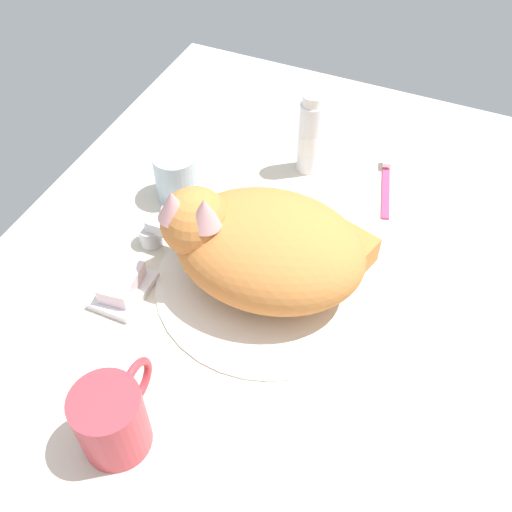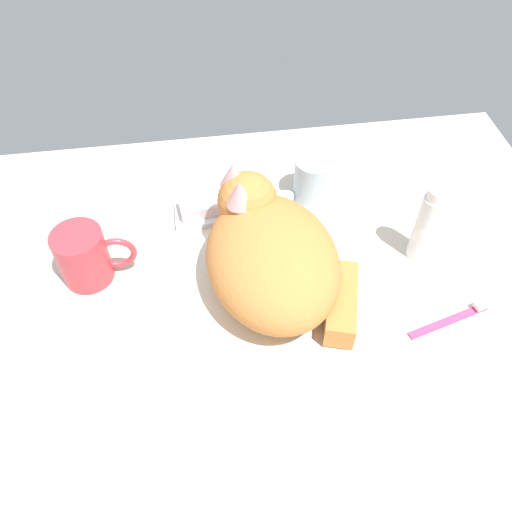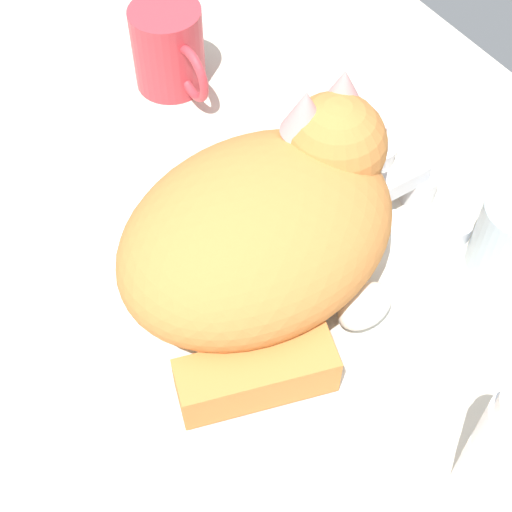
% 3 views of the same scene
% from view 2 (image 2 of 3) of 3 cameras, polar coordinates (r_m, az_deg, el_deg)
% --- Properties ---
extents(ground_plane, '(1.10, 0.83, 0.03)m').
position_cam_2_polar(ground_plane, '(0.85, 1.67, -4.18)').
color(ground_plane, beige).
extents(sink_basin, '(0.33, 0.33, 0.01)m').
position_cam_2_polar(sink_basin, '(0.84, 1.69, -3.44)').
color(sink_basin, silver).
rests_on(sink_basin, ground_plane).
extents(faucet, '(0.15, 0.09, 0.05)m').
position_cam_2_polar(faucet, '(0.95, -0.11, 6.04)').
color(faucet, silver).
rests_on(faucet, ground_plane).
extents(cat, '(0.25, 0.29, 0.16)m').
position_cam_2_polar(cat, '(0.79, 1.66, 0.38)').
color(cat, '#D17F3D').
rests_on(cat, sink_basin).
extents(coffee_mug, '(0.12, 0.08, 0.10)m').
position_cam_2_polar(coffee_mug, '(0.86, -18.20, -0.04)').
color(coffee_mug, '#C63842').
rests_on(coffee_mug, ground_plane).
extents(rinse_cup, '(0.07, 0.07, 0.08)m').
position_cam_2_polar(rinse_cup, '(0.97, 6.23, 8.44)').
color(rinse_cup, silver).
rests_on(rinse_cup, ground_plane).
extents(soap_dish, '(0.09, 0.06, 0.01)m').
position_cam_2_polar(soap_dish, '(0.95, -6.11, 4.58)').
color(soap_dish, white).
rests_on(soap_dish, ground_plane).
extents(soap_bar, '(0.07, 0.05, 0.02)m').
position_cam_2_polar(soap_bar, '(0.94, -6.20, 5.38)').
color(soap_bar, silver).
rests_on(soap_bar, soap_dish).
extents(toothpaste_bottle, '(0.04, 0.04, 0.15)m').
position_cam_2_polar(toothpaste_bottle, '(0.88, 18.19, 3.13)').
color(toothpaste_bottle, white).
rests_on(toothpaste_bottle, ground_plane).
extents(toothbrush, '(0.14, 0.05, 0.02)m').
position_cam_2_polar(toothbrush, '(0.86, 20.84, -6.34)').
color(toothbrush, '#D83F72').
rests_on(toothbrush, ground_plane).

